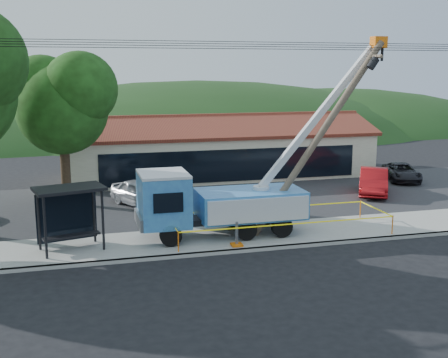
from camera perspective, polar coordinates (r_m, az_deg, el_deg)
name	(u,v)px	position (r m, az deg, el deg)	size (l,w,h in m)	color
ground	(245,269)	(22.91, 2.17, -9.16)	(120.00, 120.00, 0.00)	black
curb	(231,251)	(24.78, 0.73, -7.37)	(60.00, 0.25, 0.15)	#98978E
sidewalk	(220,239)	(26.53, -0.38, -6.11)	(60.00, 4.00, 0.15)	#98978E
parking_lot	(187,201)	(34.07, -3.77, -2.28)	(60.00, 12.00, 0.10)	#28282B
strip_mall	(218,151)	(42.24, -0.59, 2.89)	(22.50, 8.53, 4.67)	beige
tree_lot	(62,100)	(33.57, -16.17, 7.75)	(6.30, 5.60, 8.94)	#332316
hill_west	(4,133)	(76.43, -21.42, 4.41)	(78.40, 56.00, 28.00)	#1A3915
hill_center	(197,127)	(77.68, -2.72, 5.26)	(89.60, 64.00, 32.00)	#1A3915
hill_east	(330,124)	(84.20, 10.77, 5.54)	(72.80, 52.00, 26.00)	#1A3915
utility_truck	(218,200)	(26.46, -0.64, -2.16)	(12.05, 4.23, 9.29)	black
leaning_pole	(324,129)	(27.19, 10.12, 5.00)	(6.51, 1.88, 9.22)	brown
bus_shelter	(69,203)	(25.28, -15.49, -2.38)	(3.24, 2.43, 2.79)	black
caution_tape	(279,219)	(27.17, 5.60, -4.07)	(10.45, 3.20, 0.93)	orange
car_silver	(141,207)	(33.10, -8.40, -2.86)	(1.78, 4.43, 1.51)	silver
car_red	(373,195)	(37.13, 14.89, -1.59)	(1.70, 4.87, 1.60)	#AA1115
car_dark	(401,182)	(42.02, 17.54, -0.28)	(2.04, 4.42, 1.23)	black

